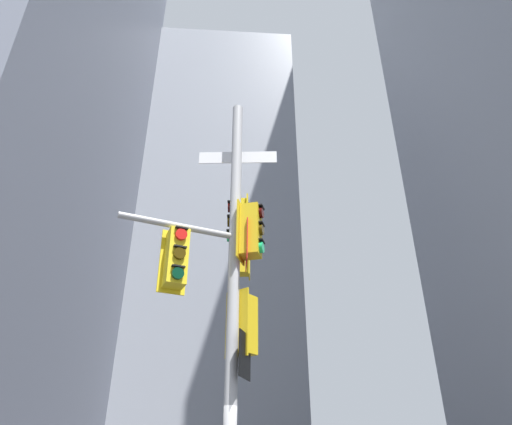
% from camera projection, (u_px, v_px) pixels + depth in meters
% --- Properties ---
extents(building_mid_block, '(13.65, 13.65, 32.97)m').
position_uv_depth(building_mid_block, '(199.00, 249.00, 35.89)').
color(building_mid_block, '#9399A3').
rests_on(building_mid_block, ground).
extents(signal_pole_assembly, '(2.83, 3.98, 8.44)m').
position_uv_depth(signal_pole_assembly, '(232.00, 269.00, 8.72)').
color(signal_pole_assembly, '#B2B2B5').
rests_on(signal_pole_assembly, ground).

